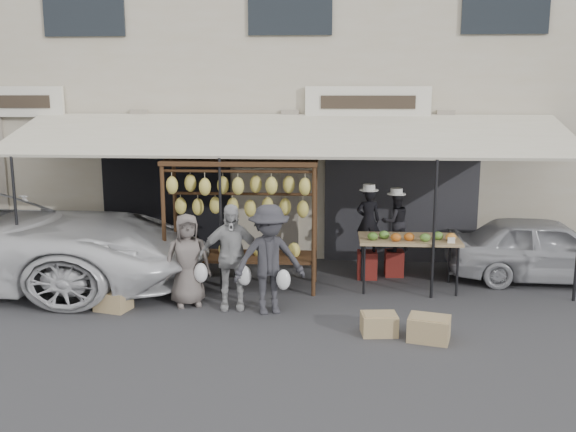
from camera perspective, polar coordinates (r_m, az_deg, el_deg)
name	(u,v)px	position (r m, az deg, el deg)	size (l,w,h in m)	color
ground_plane	(275,318)	(9.80, -1.18, -9.08)	(90.00, 90.00, 0.00)	#2D2D30
shophouse	(298,78)	(15.67, 0.92, 12.15)	(24.00, 6.15, 7.30)	#BEB5A2
awning	(286,136)	(11.49, -0.17, 7.11)	(10.00, 2.35, 2.92)	beige
banana_rack	(241,199)	(10.88, -4.22, 1.54)	(2.60, 0.90, 2.24)	#3F2714
produce_table	(409,240)	(11.12, 10.73, -2.10)	(1.70, 0.90, 1.04)	tan
vendor_left	(368,220)	(11.62, 7.14, -0.38)	(0.42, 0.28, 1.16)	black
vendor_right	(395,222)	(11.86, 9.53, -0.51)	(0.53, 0.41, 1.09)	black
customer_left	(187,260)	(10.29, -8.93, -3.88)	(0.73, 0.47, 1.48)	#625955
customer_mid	(231,257)	(10.04, -5.11, -3.62)	(0.98, 0.41, 1.67)	#A6A6A6
customer_right	(269,260)	(9.78, -1.68, -3.89)	(1.10, 0.63, 1.70)	#303035
stool_left	(367,265)	(11.81, 7.04, -4.32)	(0.35, 0.35, 0.50)	maroon
stool_right	(394,263)	(12.04, 9.41, -4.16)	(0.34, 0.34, 0.47)	maroon
crate_near_a	(379,324)	(9.25, 8.10, -9.49)	(0.49, 0.37, 0.30)	tan
crate_near_b	(429,329)	(9.15, 12.42, -9.75)	(0.55, 0.42, 0.33)	tan
crate_far	(113,301)	(10.47, -15.28, -7.27)	(0.50, 0.38, 0.30)	tan
sedan	(546,249)	(12.37, 21.95, -2.73)	(1.39, 3.46, 1.18)	#ACACB1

